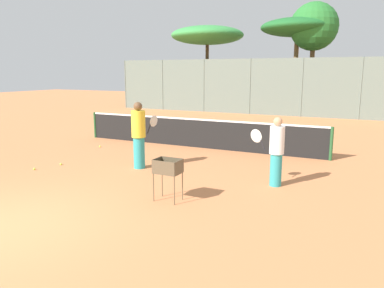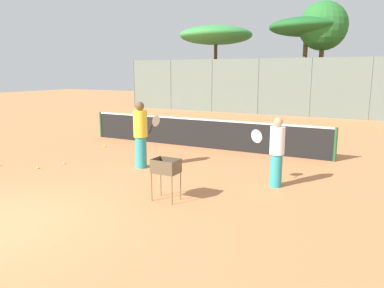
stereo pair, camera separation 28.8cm
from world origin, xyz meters
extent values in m
cylinder|color=#26592D|center=(-4.72, 8.16, 0.54)|extent=(0.10, 0.10, 1.07)
cylinder|color=#26592D|center=(4.72, 8.16, 0.54)|extent=(0.10, 0.10, 1.07)
cube|color=black|center=(0.00, 8.16, 0.51)|extent=(9.45, 0.01, 1.01)
cube|color=white|center=(0.00, 8.16, 1.04)|extent=(9.45, 0.02, 0.06)
cylinder|color=slate|center=(-11.60, 19.73, 1.79)|extent=(0.08, 0.08, 3.59)
cylinder|color=slate|center=(-8.29, 19.73, 1.79)|extent=(0.08, 0.08, 3.59)
cylinder|color=slate|center=(-4.97, 19.73, 1.79)|extent=(0.08, 0.08, 3.59)
cylinder|color=slate|center=(-1.66, 19.73, 1.79)|extent=(0.08, 0.08, 3.59)
cylinder|color=slate|center=(1.66, 19.73, 1.79)|extent=(0.08, 0.08, 3.59)
cylinder|color=slate|center=(4.97, 19.73, 1.79)|extent=(0.08, 0.08, 3.59)
cube|color=slate|center=(0.00, 19.73, 1.79)|extent=(23.21, 0.01, 3.59)
cylinder|color=brown|center=(0.75, 22.04, 2.51)|extent=(0.30, 0.30, 5.02)
ellipsoid|color=#1E6028|center=(0.75, 22.04, 5.62)|extent=(4.83, 4.83, 1.21)
cylinder|color=brown|center=(1.83, 21.84, 2.34)|extent=(0.30, 0.30, 4.69)
sphere|color=#28722D|center=(1.83, 21.84, 5.60)|extent=(3.06, 3.06, 3.06)
cylinder|color=brown|center=(-5.90, 22.34, 2.37)|extent=(0.25, 0.25, 4.73)
ellipsoid|color=#388E42|center=(-5.90, 22.34, 5.41)|extent=(5.40, 5.40, 1.35)
cylinder|color=teal|center=(-0.13, 4.71, 0.46)|extent=(0.32, 0.32, 0.91)
cylinder|color=yellow|center=(-0.13, 4.71, 1.29)|extent=(0.40, 0.40, 0.76)
sphere|color=brown|center=(-0.13, 4.71, 1.79)|extent=(0.25, 0.25, 0.25)
cylinder|color=black|center=(-0.01, 5.07, 1.10)|extent=(0.07, 0.15, 0.27)
ellipsoid|color=silver|center=(0.04, 5.25, 1.32)|extent=(0.15, 0.39, 0.43)
cylinder|color=teal|center=(3.82, 4.76, 0.40)|extent=(0.28, 0.28, 0.80)
cylinder|color=white|center=(3.82, 4.76, 1.14)|extent=(0.35, 0.35, 0.67)
sphere|color=tan|center=(3.82, 4.76, 1.58)|extent=(0.22, 0.22, 0.22)
cylinder|color=black|center=(3.47, 4.79, 0.97)|extent=(0.15, 0.04, 0.27)
ellipsoid|color=silver|center=(3.29, 4.81, 1.19)|extent=(0.40, 0.06, 0.43)
cylinder|color=brown|center=(1.76, 2.48, 0.31)|extent=(0.02, 0.02, 0.62)
cylinder|color=brown|center=(2.27, 2.48, 0.31)|extent=(0.02, 0.02, 0.62)
cylinder|color=brown|center=(1.76, 2.84, 0.31)|extent=(0.02, 0.02, 0.62)
cylinder|color=brown|center=(2.27, 2.84, 0.31)|extent=(0.02, 0.02, 0.62)
cube|color=brown|center=(2.01, 2.66, 0.63)|extent=(0.55, 0.40, 0.01)
cube|color=brown|center=(2.01, 2.46, 0.77)|extent=(0.55, 0.01, 0.30)
cube|color=brown|center=(2.01, 2.86, 0.77)|extent=(0.55, 0.01, 0.30)
cube|color=brown|center=(1.74, 2.66, 0.77)|extent=(0.01, 0.40, 0.30)
cube|color=brown|center=(2.29, 2.66, 0.77)|extent=(0.01, 0.40, 0.30)
sphere|color=#D1E54C|center=(1.99, 2.71, 0.72)|extent=(0.07, 0.07, 0.07)
sphere|color=#D1E54C|center=(1.90, 2.72, 0.72)|extent=(0.07, 0.07, 0.07)
sphere|color=#D1E54C|center=(2.01, 2.63, 0.66)|extent=(0.07, 0.07, 0.07)
sphere|color=#D1E54C|center=(2.02, 2.71, 0.66)|extent=(0.07, 0.07, 0.07)
sphere|color=#D1E54C|center=(2.12, 2.64, 0.66)|extent=(0.07, 0.07, 0.07)
sphere|color=#D1E54C|center=(2.09, 2.72, 0.66)|extent=(0.07, 0.07, 0.07)
sphere|color=#D1E54C|center=(2.09, 2.77, 0.66)|extent=(0.07, 0.07, 0.07)
sphere|color=#D1E54C|center=(2.03, 2.66, 0.72)|extent=(0.07, 0.07, 0.07)
sphere|color=#D1E54C|center=(2.02, 2.52, 0.72)|extent=(0.07, 0.07, 0.07)
sphere|color=#D1E54C|center=(1.80, 2.77, 0.66)|extent=(0.07, 0.07, 0.07)
sphere|color=#D1E54C|center=(2.16, 2.59, 0.72)|extent=(0.07, 0.07, 0.07)
sphere|color=#D1E54C|center=(-3.99, 2.92, 0.03)|extent=(0.07, 0.07, 0.07)
sphere|color=#D1E54C|center=(-2.44, 3.95, 0.03)|extent=(0.07, 0.07, 0.07)
sphere|color=#D1E54C|center=(-2.69, 3.19, 0.03)|extent=(0.07, 0.07, 0.07)
sphere|color=#D1E54C|center=(-3.17, 6.59, 0.03)|extent=(0.07, 0.07, 0.07)
cube|color=#B2B7BC|center=(-2.17, 23.97, 0.45)|extent=(4.20, 1.70, 0.90)
cube|color=#33383D|center=(-2.37, 23.97, 1.25)|extent=(2.20, 1.50, 0.70)
camera|label=1|loc=(5.91, -4.04, 2.75)|focal=35.00mm
camera|label=2|loc=(6.17, -3.91, 2.75)|focal=35.00mm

